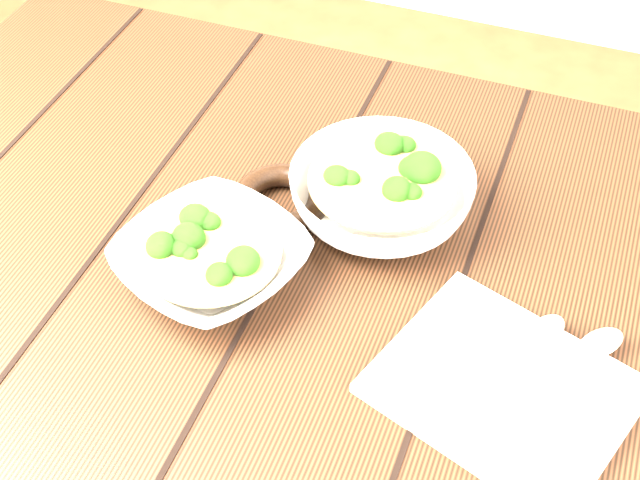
# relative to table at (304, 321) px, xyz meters

# --- Properties ---
(table) EXTENTS (1.20, 0.80, 0.75)m
(table) POSITION_rel_table_xyz_m (0.00, 0.00, 0.00)
(table) COLOR #361C0F
(table) RESTS_ON ground
(soup_bowl_front) EXTENTS (0.25, 0.25, 0.05)m
(soup_bowl_front) POSITION_rel_table_xyz_m (-0.08, -0.06, 0.15)
(soup_bowl_front) COLOR silver
(soup_bowl_front) RESTS_ON table
(soup_bowl_back) EXTENTS (0.27, 0.27, 0.08)m
(soup_bowl_back) POSITION_rel_table_xyz_m (0.06, 0.09, 0.16)
(soup_bowl_back) COLOR silver
(soup_bowl_back) RESTS_ON table
(trivet) EXTENTS (0.13, 0.13, 0.03)m
(trivet) POSITION_rel_table_xyz_m (-0.05, 0.06, 0.13)
(trivet) COLOR black
(trivet) RESTS_ON table
(napkin) EXTENTS (0.28, 0.26, 0.01)m
(napkin) POSITION_rel_table_xyz_m (0.25, -0.10, 0.13)
(napkin) COLOR beige
(napkin) RESTS_ON table
(spoon_left) EXTENTS (0.10, 0.18, 0.01)m
(spoon_left) POSITION_rel_table_xyz_m (0.26, -0.06, 0.14)
(spoon_left) COLOR #B2AE9D
(spoon_left) RESTS_ON napkin
(spoon_right) EXTENTS (0.13, 0.16, 0.01)m
(spoon_right) POSITION_rel_table_xyz_m (0.31, -0.05, 0.14)
(spoon_right) COLOR #B2AE9D
(spoon_right) RESTS_ON napkin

